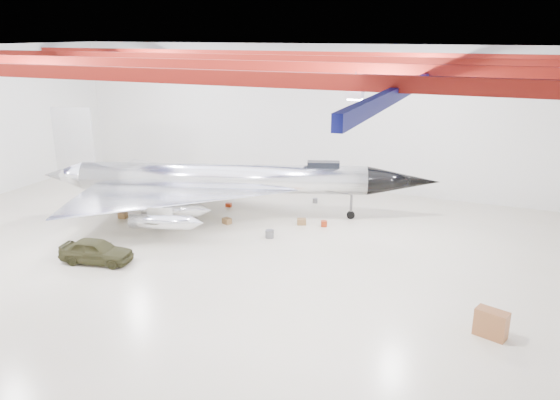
% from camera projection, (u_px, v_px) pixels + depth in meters
% --- Properties ---
extents(floor, '(40.00, 40.00, 0.00)m').
position_uv_depth(floor, '(207.00, 248.00, 31.29)').
color(floor, beige).
rests_on(floor, ground).
extents(wall_back, '(40.00, 0.00, 40.00)m').
position_uv_depth(wall_back, '(300.00, 116.00, 42.88)').
color(wall_back, silver).
rests_on(wall_back, floor).
extents(ceiling, '(40.00, 40.00, 0.00)m').
position_uv_depth(ceiling, '(198.00, 49.00, 28.04)').
color(ceiling, '#0A0F38').
rests_on(ceiling, wall_back).
extents(ceiling_structure, '(39.50, 29.50, 1.08)m').
position_uv_depth(ceiling_structure, '(199.00, 63.00, 28.24)').
color(ceiling_structure, maroon).
rests_on(ceiling_structure, ceiling).
extents(jet_aircraft, '(25.51, 19.06, 7.18)m').
position_uv_depth(jet_aircraft, '(222.00, 182.00, 35.97)').
color(jet_aircraft, silver).
rests_on(jet_aircraft, floor).
extents(jeep, '(4.13, 2.29, 1.33)m').
position_uv_depth(jeep, '(96.00, 251.00, 29.09)').
color(jeep, '#333219').
rests_on(jeep, floor).
extents(desk, '(1.40, 1.00, 1.16)m').
position_uv_depth(desk, '(491.00, 324.00, 22.01)').
color(desk, brown).
rests_on(desk, floor).
extents(crate_ply, '(0.57, 0.48, 0.37)m').
position_uv_depth(crate_ply, '(123.00, 215.00, 36.19)').
color(crate_ply, olive).
rests_on(crate_ply, floor).
extents(toolbox_red, '(0.42, 0.35, 0.27)m').
position_uv_depth(toolbox_red, '(229.00, 205.00, 38.54)').
color(toolbox_red, '#9B2C0F').
rests_on(toolbox_red, floor).
extents(engine_drum, '(0.59, 0.59, 0.47)m').
position_uv_depth(engine_drum, '(270.00, 234.00, 32.73)').
color(engine_drum, '#59595B').
rests_on(engine_drum, floor).
extents(parts_bin, '(0.69, 0.63, 0.39)m').
position_uv_depth(parts_bin, '(302.00, 222.00, 34.98)').
color(parts_bin, olive).
rests_on(parts_bin, floor).
extents(tool_chest, '(0.46, 0.46, 0.37)m').
position_uv_depth(tool_chest, '(324.00, 224.00, 34.63)').
color(tool_chest, '#9B2C0F').
rests_on(tool_chest, floor).
extents(oil_barrel, '(0.65, 0.60, 0.37)m').
position_uv_depth(oil_barrel, '(227.00, 221.00, 35.15)').
color(oil_barrel, olive).
rests_on(oil_barrel, floor).
extents(spares_box, '(0.46, 0.46, 0.33)m').
position_uv_depth(spares_box, '(315.00, 201.00, 39.41)').
color(spares_box, '#59595B').
rests_on(spares_box, floor).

